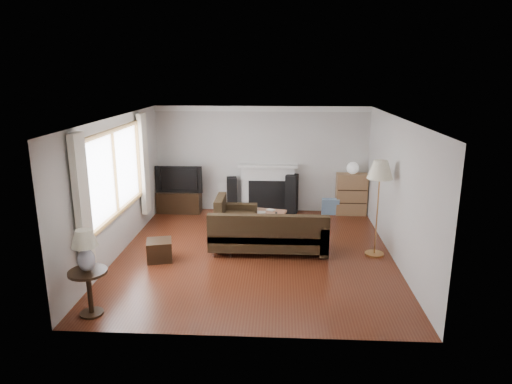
# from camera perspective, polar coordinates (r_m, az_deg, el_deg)

# --- Properties ---
(room) EXTENTS (5.10, 5.60, 2.54)m
(room) POSITION_cam_1_polar(r_m,az_deg,el_deg) (8.15, -0.12, 0.48)
(room) COLOR #542212
(room) RESTS_ON ground
(window) EXTENTS (0.12, 2.74, 1.54)m
(window) POSITION_cam_1_polar(r_m,az_deg,el_deg) (8.39, -17.17, 2.33)
(window) COLOR brown
(window) RESTS_ON room
(curtain_near) EXTENTS (0.10, 0.35, 2.10)m
(curtain_near) POSITION_cam_1_polar(r_m,az_deg,el_deg) (7.04, -20.87, -1.58)
(curtain_near) COLOR #EDE6CF
(curtain_near) RESTS_ON room
(curtain_far) EXTENTS (0.10, 0.35, 2.10)m
(curtain_far) POSITION_cam_1_polar(r_m,az_deg,el_deg) (9.81, -13.83, 3.42)
(curtain_far) COLOR #EDE6CF
(curtain_far) RESTS_ON room
(fireplace) EXTENTS (1.40, 0.26, 1.15)m
(fireplace) POSITION_cam_1_polar(r_m,az_deg,el_deg) (10.86, 1.47, 0.48)
(fireplace) COLOR white
(fireplace) RESTS_ON room
(tv_stand) EXTENTS (1.02, 0.46, 0.51)m
(tv_stand) POSITION_cam_1_polar(r_m,az_deg,el_deg) (11.07, -9.55, -1.17)
(tv_stand) COLOR black
(tv_stand) RESTS_ON ground
(television) EXTENTS (1.10, 0.14, 0.63)m
(television) POSITION_cam_1_polar(r_m,az_deg,el_deg) (10.92, -9.49, 1.71)
(television) COLOR black
(television) RESTS_ON tv_stand
(speaker_left) EXTENTS (0.28, 0.31, 0.85)m
(speaker_left) POSITION_cam_1_polar(r_m,az_deg,el_deg) (10.87, -3.02, -0.36)
(speaker_left) COLOR black
(speaker_left) RESTS_ON ground
(speaker_right) EXTENTS (0.32, 0.36, 0.93)m
(speaker_right) POSITION_cam_1_polar(r_m,az_deg,el_deg) (10.79, 4.48, -0.25)
(speaker_right) COLOR black
(speaker_right) RESTS_ON ground
(bookshelf) EXTENTS (0.71, 0.34, 0.97)m
(bookshelf) POSITION_cam_1_polar(r_m,az_deg,el_deg) (10.90, 11.83, -0.26)
(bookshelf) COLOR olive
(bookshelf) RESTS_ON ground
(globe_lamp) EXTENTS (0.28, 0.28, 0.28)m
(globe_lamp) POSITION_cam_1_polar(r_m,az_deg,el_deg) (10.76, 12.00, 2.95)
(globe_lamp) COLOR white
(globe_lamp) RESTS_ON bookshelf
(sectional_sofa) EXTENTS (2.35, 1.72, 0.76)m
(sectional_sofa) POSITION_cam_1_polar(r_m,az_deg,el_deg) (8.51, 1.57, -5.02)
(sectional_sofa) COLOR black
(sectional_sofa) RESTS_ON ground
(coffee_table) EXTENTS (1.10, 0.75, 0.39)m
(coffee_table) POSITION_cam_1_polar(r_m,az_deg,el_deg) (9.75, 0.65, -3.54)
(coffee_table) COLOR #956247
(coffee_table) RESTS_ON ground
(footstool) EXTENTS (0.53, 0.53, 0.37)m
(footstool) POSITION_cam_1_polar(r_m,az_deg,el_deg) (8.38, -11.97, -7.13)
(footstool) COLOR black
(footstool) RESTS_ON ground
(floor_lamp) EXTENTS (0.54, 0.54, 1.77)m
(floor_lamp) POSITION_cam_1_polar(r_m,az_deg,el_deg) (8.48, 14.94, -2.05)
(floor_lamp) COLOR #BD8241
(floor_lamp) RESTS_ON ground
(side_table) EXTENTS (0.52, 0.52, 0.65)m
(side_table) POSITION_cam_1_polar(r_m,az_deg,el_deg) (6.82, -20.07, -11.73)
(side_table) COLOR black
(side_table) RESTS_ON ground
(table_lamp) EXTENTS (0.36, 0.36, 0.58)m
(table_lamp) POSITION_cam_1_polar(r_m,az_deg,el_deg) (6.57, -20.55, -6.90)
(table_lamp) COLOR silver
(table_lamp) RESTS_ON side_table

